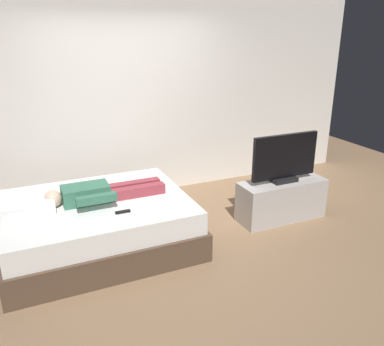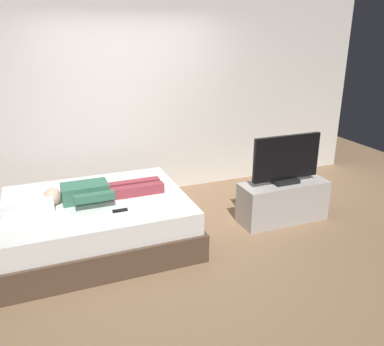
# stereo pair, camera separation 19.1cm
# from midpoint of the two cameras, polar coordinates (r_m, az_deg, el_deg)

# --- Properties ---
(ground_plane) EXTENTS (10.00, 10.00, 0.00)m
(ground_plane) POSITION_cam_midpoint_polar(r_m,az_deg,el_deg) (4.56, -2.35, -9.82)
(ground_plane) COLOR #8C6B4C
(back_wall) EXTENTS (6.40, 0.10, 2.80)m
(back_wall) POSITION_cam_midpoint_polar(r_m,az_deg,el_deg) (5.63, -4.04, 11.10)
(back_wall) COLOR silver
(back_wall) RESTS_ON ground
(bed) EXTENTS (1.97, 1.58, 0.54)m
(bed) POSITION_cam_midpoint_polar(r_m,az_deg,el_deg) (4.49, -12.11, -6.91)
(bed) COLOR brown
(bed) RESTS_ON ground
(pillow) EXTENTS (0.48, 0.34, 0.12)m
(pillow) POSITION_cam_midpoint_polar(r_m,az_deg,el_deg) (4.32, -21.16, -4.10)
(pillow) COLOR white
(pillow) RESTS_ON bed
(person) EXTENTS (1.26, 0.46, 0.18)m
(person) POSITION_cam_midpoint_polar(r_m,az_deg,el_deg) (4.36, -12.10, -2.60)
(person) COLOR #387056
(person) RESTS_ON bed
(remote) EXTENTS (0.15, 0.04, 0.02)m
(remote) POSITION_cam_midpoint_polar(r_m,az_deg,el_deg) (4.05, -8.90, -5.31)
(remote) COLOR black
(remote) RESTS_ON bed
(tv_stand) EXTENTS (1.10, 0.40, 0.50)m
(tv_stand) POSITION_cam_midpoint_polar(r_m,az_deg,el_deg) (5.08, 13.90, -3.98)
(tv_stand) COLOR #B7B2AD
(tv_stand) RESTS_ON ground
(tv) EXTENTS (0.88, 0.20, 0.59)m
(tv) POSITION_cam_midpoint_polar(r_m,az_deg,el_deg) (4.90, 14.41, 1.76)
(tv) COLOR black
(tv) RESTS_ON tv_stand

